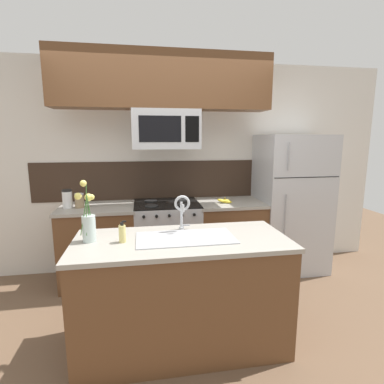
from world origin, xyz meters
name	(u,v)px	position (x,y,z in m)	size (l,w,h in m)	color
ground_plane	(176,318)	(0.00, 0.00, 0.00)	(10.00, 10.00, 0.00)	brown
rear_partition	(187,167)	(0.30, 1.28, 1.30)	(5.20, 0.10, 2.60)	silver
splash_band	(164,180)	(0.00, 1.22, 1.15)	(3.19, 0.01, 0.48)	#332319
back_counter_left	(99,244)	(-0.79, 0.90, 0.46)	(0.85, 0.65, 0.91)	brown
back_counter_right	(229,237)	(0.77, 0.90, 0.46)	(0.81, 0.65, 0.91)	brown
stove_range	(167,240)	(0.00, 0.90, 0.46)	(0.76, 0.64, 0.93)	#B7BABF
microwave	(166,129)	(0.00, 0.88, 1.77)	(0.74, 0.40, 0.43)	#B7BABF
upper_cabinet_band	(163,81)	(-0.02, 0.85, 2.29)	(2.37, 0.34, 0.60)	brown
refrigerator	(290,203)	(1.58, 0.92, 0.86)	(0.83, 0.74, 1.72)	#B7BABF
storage_jar_tall	(67,199)	(-1.10, 0.88, 1.01)	(0.11, 0.11, 0.21)	silver
storage_jar_medium	(79,201)	(-0.98, 0.87, 0.99)	(0.10, 0.10, 0.16)	#997F5B
banana_bunch	(225,201)	(0.70, 0.84, 0.93)	(0.19, 0.15, 0.08)	yellow
island_counter	(182,292)	(0.01, -0.35, 0.46)	(1.66, 0.74, 0.91)	brown
kitchen_sink	(186,247)	(0.04, -0.35, 0.84)	(0.76, 0.39, 0.16)	#ADAFB5
sink_faucet	(182,208)	(0.04, -0.16, 1.11)	(0.14, 0.14, 0.31)	#B7BABF
dish_soap_bottle	(122,233)	(-0.44, -0.36, 0.98)	(0.06, 0.05, 0.16)	#DBCC75
flower_vase	(88,224)	(-0.69, -0.30, 1.04)	(0.13, 0.14, 0.47)	silver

